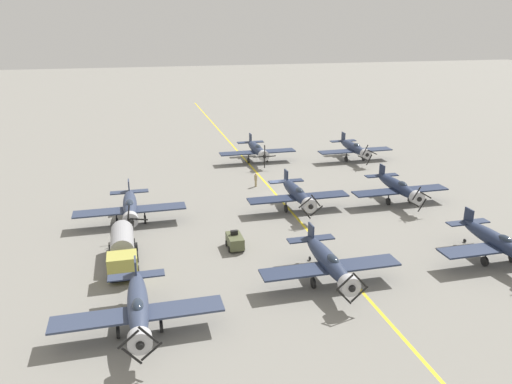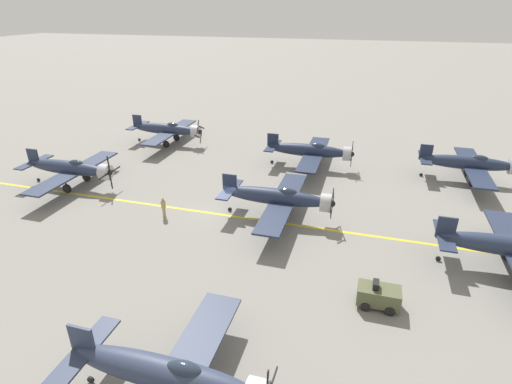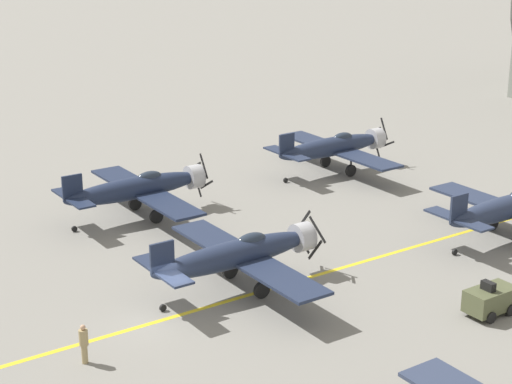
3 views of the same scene
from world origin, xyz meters
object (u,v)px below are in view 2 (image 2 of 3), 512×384
at_px(airplane_far_left, 470,163).
at_px(airplane_near_left, 168,129).
at_px(tow_tractor, 379,295).
at_px(airplane_mid_right, 170,375).
at_px(airplane_mid_left, 311,151).
at_px(airplane_mid_center, 279,197).
at_px(ground_crew_walking, 163,206).
at_px(airplane_near_center, 71,168).

relative_size(airplane_far_left, airplane_near_left, 1.00).
bearing_deg(tow_tractor, airplane_mid_right, -42.82).
bearing_deg(airplane_mid_left, airplane_far_left, 85.34).
xyz_separation_m(airplane_near_left, airplane_mid_left, (3.20, 19.68, 0.00)).
bearing_deg(airplane_far_left, airplane_mid_center, -44.17).
xyz_separation_m(airplane_near_left, airplane_mid_center, (16.01, 18.94, 0.00)).
bearing_deg(ground_crew_walking, airplane_mid_right, 29.25).
height_order(airplane_near_left, ground_crew_walking, airplane_near_left).
distance_m(airplane_near_center, ground_crew_walking, 12.52).
height_order(airplane_mid_right, airplane_near_left, airplane_mid_right).
bearing_deg(airplane_mid_center, tow_tractor, 39.68).
bearing_deg(airplane_near_center, airplane_near_left, 169.34).
bearing_deg(airplane_mid_left, airplane_mid_right, -9.46).
xyz_separation_m(airplane_near_left, tow_tractor, (25.33, 27.48, -1.22)).
xyz_separation_m(tow_tractor, ground_crew_walking, (-6.75, -18.36, 0.22)).
distance_m(airplane_mid_right, airplane_near_left, 39.66).
bearing_deg(tow_tractor, airplane_near_left, -132.67).
bearing_deg(airplane_near_center, tow_tractor, 71.91).
relative_size(airplane_far_left, airplane_mid_left, 1.00).
distance_m(airplane_far_left, airplane_near_center, 41.33).
bearing_deg(airplane_near_center, airplane_mid_right, 47.22).
xyz_separation_m(airplane_mid_left, ground_crew_walking, (15.38, -10.56, -1.00)).
distance_m(airplane_far_left, airplane_mid_center, 22.06).
xyz_separation_m(airplane_far_left, airplane_near_center, (12.84, -39.29, 0.00)).
distance_m(airplane_near_center, airplane_mid_center, 21.88).
bearing_deg(ground_crew_walking, airplane_near_left, -153.85).
relative_size(airplane_far_left, airplane_mid_right, 1.00).
bearing_deg(airplane_near_left, ground_crew_walking, 26.57).
relative_size(airplane_mid_right, airplane_near_center, 1.00).
relative_size(airplane_near_center, airplane_mid_left, 1.00).
bearing_deg(airplane_far_left, airplane_mid_right, -20.83).
bearing_deg(airplane_mid_left, airplane_near_left, -106.39).
bearing_deg(ground_crew_walking, tow_tractor, 69.81).
distance_m(airplane_mid_left, airplane_mid_center, 12.83).
height_order(airplane_mid_right, airplane_mid_left, airplane_mid_right).
bearing_deg(airplane_mid_left, ground_crew_walking, -41.62).
xyz_separation_m(airplane_mid_left, airplane_mid_center, (12.81, -0.74, 0.00)).
xyz_separation_m(airplane_mid_right, airplane_near_left, (-35.14, -18.39, 0.00)).
bearing_deg(airplane_near_center, airplane_mid_left, 118.33).
bearing_deg(airplane_mid_right, airplane_far_left, 159.27).
distance_m(tow_tractor, ground_crew_walking, 19.56).
xyz_separation_m(airplane_far_left, airplane_mid_right, (32.66, -17.97, 0.00)).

